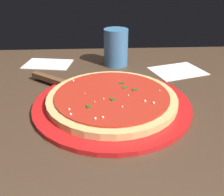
{
  "coord_description": "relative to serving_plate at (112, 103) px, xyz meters",
  "views": [
    {
      "loc": [
        -0.05,
        -0.53,
        1.06
      ],
      "look_at": [
        -0.02,
        -0.02,
        0.79
      ],
      "focal_mm": 39.03,
      "sensor_mm": 36.0,
      "label": 1
    }
  ],
  "objects": [
    {
      "name": "pizza",
      "position": [
        0.0,
        -0.0,
        0.02
      ],
      "size": [
        0.31,
        0.31,
        0.02
      ],
      "color": "#DBB26B",
      "rests_on": "serving_plate"
    },
    {
      "name": "pizza_server",
      "position": [
        -0.14,
        0.1,
        0.01
      ],
      "size": [
        0.2,
        0.17,
        0.01
      ],
      "color": "silver",
      "rests_on": "serving_plate"
    },
    {
      "name": "napkin_folded_right",
      "position": [
        0.22,
        0.21,
        -0.0
      ],
      "size": [
        0.19,
        0.16,
        0.0
      ],
      "primitive_type": "cube",
      "rotation": [
        0.0,
        0.0,
        0.3
      ],
      "color": "white",
      "rests_on": "restaurant_table"
    },
    {
      "name": "restaurant_table",
      "position": [
        0.02,
        0.02,
        -0.14
      ],
      "size": [
        0.98,
        0.92,
        0.77
      ],
      "color": "black",
      "rests_on": "ground_plane"
    },
    {
      "name": "napkin_loose_left",
      "position": [
        -0.21,
        0.3,
        -0.0
      ],
      "size": [
        0.17,
        0.13,
        0.0
      ],
      "primitive_type": "cube",
      "rotation": [
        0.0,
        0.0,
        -0.16
      ],
      "color": "white",
      "rests_on": "restaurant_table"
    },
    {
      "name": "serving_plate",
      "position": [
        0.0,
        0.0,
        0.0
      ],
      "size": [
        0.38,
        0.38,
        0.01
      ],
      "primitive_type": "cylinder",
      "color": "red",
      "rests_on": "restaurant_table"
    },
    {
      "name": "cup_tall_drink",
      "position": [
        0.03,
        0.28,
        0.06
      ],
      "size": [
        0.08,
        0.08,
        0.12
      ],
      "primitive_type": "cylinder",
      "color": "teal",
      "rests_on": "restaurant_table"
    }
  ]
}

